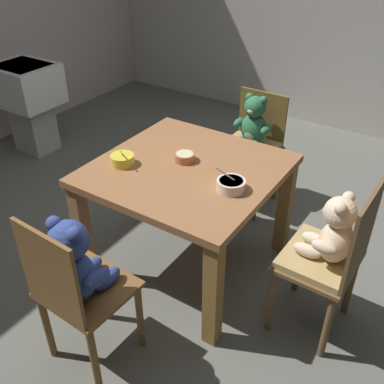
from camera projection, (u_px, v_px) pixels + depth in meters
The scene contains 9 objects.
ground_plane at pixel (188, 263), 2.88m from camera, with size 5.20×5.20×0.04m.
dining_table at pixel (187, 184), 2.55m from camera, with size 1.00×0.99×0.70m.
teddy_chair_near_front at pixel (76, 272), 1.96m from camera, with size 0.40×0.39×0.88m.
teddy_chair_near_right at pixel (331, 246), 2.15m from camera, with size 0.38×0.43×0.90m.
teddy_chair_far_center at pixel (252, 136), 3.19m from camera, with size 0.42×0.41×0.84m.
porridge_bowl_cream_near_right at pixel (231, 185), 2.27m from camera, with size 0.15×0.15×0.13m.
porridge_bowl_terracotta_center at pixel (185, 157), 2.53m from camera, with size 0.12×0.12×0.05m.
porridge_bowl_yellow_near_left at pixel (122, 160), 2.49m from camera, with size 0.14×0.14×0.13m.
sink_basin at pixel (28, 96), 3.90m from camera, with size 0.53×0.45×0.80m.
Camera 1 is at (1.20, -1.79, 1.95)m, focal length 41.42 mm.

